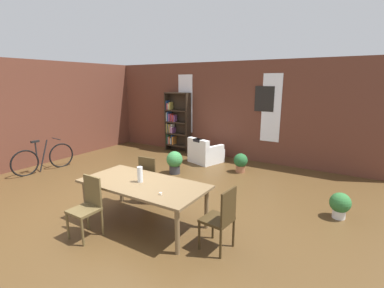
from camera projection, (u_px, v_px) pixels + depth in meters
ground_plane at (132, 204)px, 5.50m from camera, size 10.93×10.93×0.00m
back_wall_brick at (225, 110)px, 8.70m from camera, size 9.37×0.12×2.98m
left_wall_brick at (13, 116)px, 7.35m from camera, size 0.12×9.41×2.98m
window_pane_0 at (185, 104)px, 9.36m from camera, size 0.55×0.02×1.94m
window_pane_1 at (271, 108)px, 7.86m from camera, size 0.55×0.02×1.94m
dining_table at (143, 186)px, 4.61m from camera, size 2.16×1.04×0.74m
vase_on_table at (140, 174)px, 4.60m from camera, size 0.09×0.09×0.27m
tealight_candle_0 at (161, 194)px, 4.10m from camera, size 0.04×0.04×0.03m
dining_chair_near_left at (88, 205)px, 4.28m from camera, size 0.40×0.40×0.95m
dining_chair_far_left at (151, 177)px, 5.51m from camera, size 0.44×0.44×0.95m
dining_chair_head_right at (221, 217)px, 3.89m from camera, size 0.44×0.44×0.95m
bookshelf_tall at (176, 123)px, 9.52m from camera, size 0.92×0.28×2.02m
armchair_white at (205, 153)px, 8.28m from camera, size 1.01×1.01×0.75m
bicycle_second at (44, 159)px, 7.44m from camera, size 0.44×1.66×0.89m
potted_plant_by_shelf at (340, 204)px, 4.88m from camera, size 0.36×0.36×0.47m
potted_plant_corner at (241, 162)px, 7.36m from camera, size 0.37×0.37×0.51m
potted_plant_window at (175, 161)px, 7.24m from camera, size 0.43×0.43×0.60m
framed_picture at (264, 99)px, 7.90m from camera, size 0.56×0.03×0.72m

